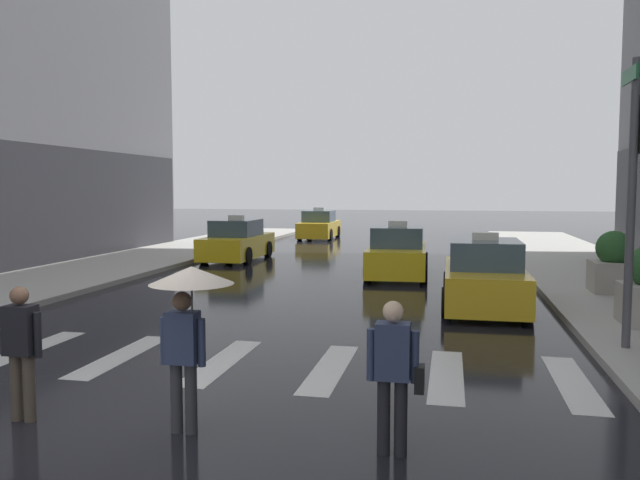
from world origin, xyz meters
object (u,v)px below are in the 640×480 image
(taxi_second, at_px, (398,254))
(pedestrian_with_umbrella, at_px, (188,303))
(planter_mid_block, at_px, (613,265))
(taxi_third, at_px, (237,242))
(taxi_lead, at_px, (484,277))
(taxi_fourth, at_px, (319,226))
(pedestrian_plain_coat, at_px, (21,345))
(pedestrian_with_handbag, at_px, (394,369))
(traffic_light_pole, at_px, (640,162))

(taxi_second, height_order, pedestrian_with_umbrella, pedestrian_with_umbrella)
(planter_mid_block, bearing_deg, taxi_third, 153.06)
(taxi_lead, height_order, planter_mid_block, taxi_lead)
(taxi_third, xyz_separation_m, taxi_fourth, (0.95, 11.39, 0.00))
(taxi_fourth, xyz_separation_m, pedestrian_plain_coat, (2.31, -28.50, 0.21))
(pedestrian_with_umbrella, bearing_deg, pedestrian_with_handbag, -2.95)
(taxi_third, distance_m, pedestrian_with_handbag, 18.86)
(taxi_lead, xyz_separation_m, pedestrian_with_umbrella, (-3.71, -8.68, 0.79))
(taxi_second, bearing_deg, taxi_third, 153.40)
(planter_mid_block, bearing_deg, taxi_second, 152.68)
(pedestrian_with_umbrella, bearing_deg, pedestrian_plain_coat, -178.77)
(traffic_light_pole, distance_m, taxi_lead, 5.26)
(taxi_second, bearing_deg, planter_mid_block, -27.32)
(taxi_third, relative_size, pedestrian_with_umbrella, 2.34)
(planter_mid_block, bearing_deg, taxi_fourth, 123.01)
(traffic_light_pole, distance_m, taxi_third, 17.02)
(pedestrian_with_handbag, bearing_deg, traffic_light_pole, 53.01)
(taxi_third, height_order, pedestrian_plain_coat, taxi_third)
(taxi_third, height_order, pedestrian_with_umbrella, pedestrian_with_umbrella)
(pedestrian_plain_coat, distance_m, planter_mid_block, 14.18)
(pedestrian_with_handbag, bearing_deg, taxi_fourth, 103.40)
(pedestrian_with_handbag, bearing_deg, pedestrian_with_umbrella, 177.05)
(pedestrian_with_umbrella, bearing_deg, taxi_lead, 66.86)
(taxi_lead, bearing_deg, taxi_second, 115.99)
(traffic_light_pole, bearing_deg, pedestrian_plain_coat, -149.90)
(taxi_second, xyz_separation_m, planter_mid_block, (5.81, -3.00, 0.15))
(taxi_fourth, relative_size, pedestrian_with_handbag, 2.77)
(taxi_lead, relative_size, pedestrian_with_umbrella, 2.34)
(taxi_third, bearing_deg, taxi_second, -26.60)
(pedestrian_with_handbag, bearing_deg, taxi_third, 114.28)
(taxi_fourth, relative_size, pedestrian_with_umbrella, 2.36)
(taxi_second, distance_m, pedestrian_with_umbrella, 13.82)
(pedestrian_plain_coat, xyz_separation_m, planter_mid_block, (9.20, 10.78, -0.07))
(pedestrian_with_umbrella, distance_m, pedestrian_with_handbag, 2.42)
(taxi_lead, relative_size, taxi_third, 1.00)
(traffic_light_pole, distance_m, pedestrian_with_umbrella, 7.73)
(taxi_fourth, relative_size, planter_mid_block, 2.86)
(traffic_light_pole, height_order, pedestrian_with_umbrella, traffic_light_pole)
(taxi_second, bearing_deg, traffic_light_pole, -62.74)
(traffic_light_pole, relative_size, taxi_fourth, 1.05)
(planter_mid_block, bearing_deg, taxi_lead, -148.36)
(pedestrian_with_umbrella, bearing_deg, taxi_second, 84.85)
(taxi_fourth, distance_m, planter_mid_block, 21.13)
(taxi_third, relative_size, taxi_fourth, 0.99)
(taxi_fourth, xyz_separation_m, pedestrian_with_handbag, (6.81, -28.58, 0.21))
(planter_mid_block, bearing_deg, traffic_light_pole, -100.42)
(taxi_third, xyz_separation_m, pedestrian_with_handbag, (7.75, -17.19, 0.21))
(taxi_second, relative_size, pedestrian_plain_coat, 2.78)
(taxi_lead, distance_m, planter_mid_block, 3.93)
(traffic_light_pole, relative_size, taxi_third, 1.06)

